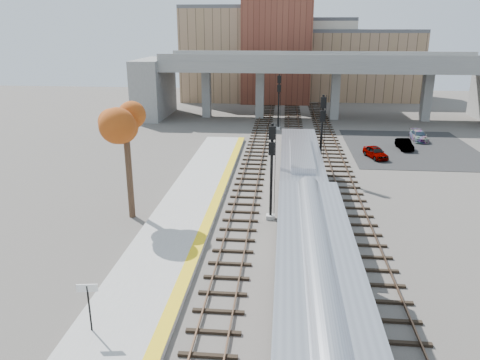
% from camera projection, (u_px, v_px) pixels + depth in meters
% --- Properties ---
extents(ground, '(160.00, 160.00, 0.00)m').
position_uv_depth(ground, '(286.00, 259.00, 27.41)').
color(ground, '#47423D').
rests_on(ground, ground).
extents(platform, '(4.50, 60.00, 0.35)m').
position_uv_depth(platform, '(165.00, 251.00, 28.01)').
color(platform, '#9E9E99').
rests_on(platform, ground).
extents(yellow_strip, '(0.70, 60.00, 0.01)m').
position_uv_depth(yellow_strip, '(196.00, 250.00, 27.78)').
color(yellow_strip, yellow).
rests_on(yellow_strip, platform).
extents(tracks, '(10.70, 95.00, 0.25)m').
position_uv_depth(tracks, '(297.00, 189.00, 39.13)').
color(tracks, black).
rests_on(tracks, ground).
extents(overpass, '(54.00, 12.00, 9.50)m').
position_uv_depth(overpass, '(322.00, 79.00, 67.73)').
color(overpass, slate).
rests_on(overpass, ground).
extents(buildings_far, '(43.00, 21.00, 20.60)m').
position_uv_depth(buildings_far, '(294.00, 56.00, 87.82)').
color(buildings_far, '#917054').
rests_on(buildings_far, ground).
extents(parking_lot, '(14.00, 18.00, 0.04)m').
position_uv_depth(parking_lot, '(411.00, 148.00, 52.64)').
color(parking_lot, black).
rests_on(parking_lot, ground).
extents(locomotive, '(3.02, 19.05, 4.10)m').
position_uv_depth(locomotive, '(300.00, 177.00, 35.09)').
color(locomotive, '#A8AAB2').
rests_on(locomotive, ground).
extents(signal_mast_near, '(0.60, 0.64, 6.87)m').
position_uv_depth(signal_mast_near, '(271.00, 174.00, 32.11)').
color(signal_mast_near, '#9E9E99').
rests_on(signal_mast_near, ground).
extents(signal_mast_mid, '(0.60, 0.64, 7.43)m').
position_uv_depth(signal_mast_mid, '(321.00, 137.00, 41.34)').
color(signal_mast_mid, '#9E9E99').
rests_on(signal_mast_mid, ground).
extents(signal_mast_far, '(0.60, 0.64, 7.18)m').
position_uv_depth(signal_mast_far, '(279.00, 102.00, 61.20)').
color(signal_mast_far, '#9E9E99').
rests_on(signal_mast_far, ground).
extents(station_sign, '(0.90, 0.18, 2.27)m').
position_uv_depth(station_sign, '(88.00, 298.00, 19.96)').
color(station_sign, black).
rests_on(station_sign, platform).
extents(tree, '(3.60, 3.60, 9.02)m').
position_uv_depth(tree, '(125.00, 125.00, 31.52)').
color(tree, '#382619').
rests_on(tree, ground).
extents(car_a, '(2.46, 3.85, 1.22)m').
position_uv_depth(car_a, '(376.00, 152.00, 48.32)').
color(car_a, '#99999E').
rests_on(car_a, parking_lot).
extents(car_b, '(1.41, 3.53, 1.14)m').
position_uv_depth(car_b, '(404.00, 144.00, 51.78)').
color(car_b, '#99999E').
rests_on(car_b, parking_lot).
extents(car_c, '(1.66, 4.01, 1.16)m').
position_uv_depth(car_c, '(419.00, 136.00, 55.79)').
color(car_c, '#99999E').
rests_on(car_c, parking_lot).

